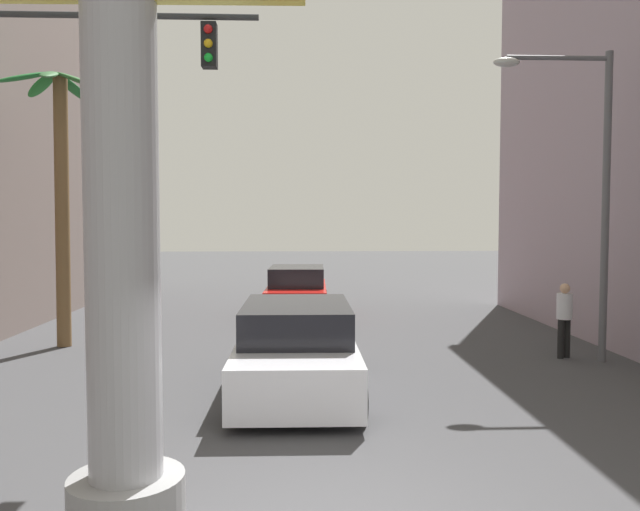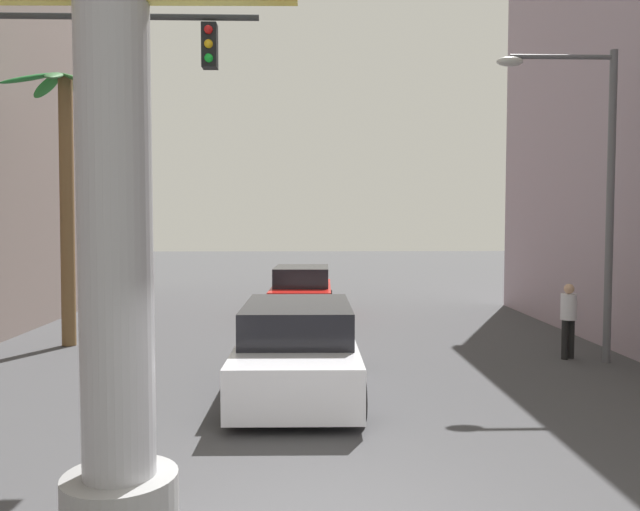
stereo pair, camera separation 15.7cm
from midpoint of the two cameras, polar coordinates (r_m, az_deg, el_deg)
ground_plane at (r=16.19m, az=-0.28°, el=-7.59°), size 92.51×92.51×0.00m
street_lamp at (r=14.43m, az=23.85°, el=6.91°), size 2.55×0.28×6.58m
traffic_light_mast at (r=11.11m, az=-24.71°, el=10.33°), size 5.31×0.32×6.36m
car_lead at (r=11.26m, az=-1.68°, el=-8.53°), size 2.19×5.06×1.56m
car_far at (r=20.07m, az=-1.45°, el=-3.37°), size 2.11×4.46×1.56m
palm_tree_mid_left at (r=16.30m, az=-22.04°, el=6.82°), size 2.50×2.66×6.61m
pedestrian_mid_right at (r=14.75m, az=22.05°, el=-5.07°), size 0.46×0.46×1.65m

